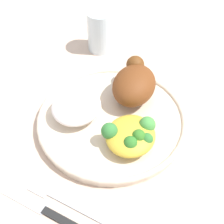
% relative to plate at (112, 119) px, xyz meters
% --- Properties ---
extents(ground_plane, '(2.00, 2.00, 0.00)m').
position_rel_plate_xyz_m(ground_plane, '(0.00, 0.00, -0.01)').
color(ground_plane, '#CEAF99').
extents(plate, '(0.29, 0.29, 0.02)m').
position_rel_plate_xyz_m(plate, '(0.00, 0.00, 0.00)').
color(plate, beige).
rests_on(plate, ground_plane).
extents(roasted_chicken, '(0.12, 0.08, 0.06)m').
position_rel_plate_xyz_m(roasted_chicken, '(0.07, -0.02, 0.04)').
color(roasted_chicken, brown).
rests_on(roasted_chicken, plate).
extents(rice_pile, '(0.10, 0.09, 0.04)m').
position_rel_plate_xyz_m(rice_pile, '(-0.02, 0.07, 0.03)').
color(rice_pile, white).
rests_on(rice_pile, plate).
extents(mac_cheese_with_broccoli, '(0.10, 0.09, 0.04)m').
position_rel_plate_xyz_m(mac_cheese_with_broccoli, '(-0.05, -0.05, 0.03)').
color(mac_cheese_with_broccoli, gold).
rests_on(mac_cheese_with_broccoli, plate).
extents(fork, '(0.03, 0.14, 0.01)m').
position_rel_plate_xyz_m(fork, '(-0.18, 0.02, -0.01)').
color(fork, '#B2B2B7').
rests_on(fork, ground_plane).
extents(knife, '(0.04, 0.19, 0.01)m').
position_rel_plate_xyz_m(knife, '(-0.21, 0.04, -0.01)').
color(knife, black).
rests_on(knife, ground_plane).
extents(water_glass, '(0.06, 0.06, 0.10)m').
position_rel_plate_xyz_m(water_glass, '(0.22, 0.11, 0.04)').
color(water_glass, silver).
rests_on(water_glass, ground_plane).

